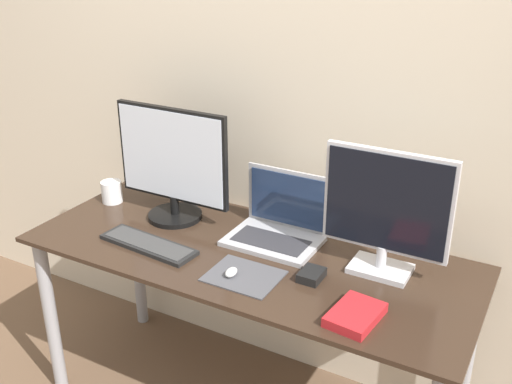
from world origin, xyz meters
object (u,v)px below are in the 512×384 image
at_px(monitor_left, 172,164).
at_px(laptop, 279,223).
at_px(book, 355,315).
at_px(mug, 112,192).
at_px(power_brick, 311,275).
at_px(monitor_right, 386,211).
at_px(mouse, 231,272).
at_px(keyboard, 148,244).

relative_size(monitor_left, laptop, 1.46).
relative_size(book, mug, 2.15).
xyz_separation_m(laptop, power_brick, (0.23, -0.21, -0.05)).
xyz_separation_m(laptop, mug, (-0.79, -0.05, -0.02)).
height_order(monitor_right, mouse, monitor_right).
bearing_deg(monitor_left, book, -19.10).
xyz_separation_m(monitor_right, keyboard, (-0.82, -0.25, -0.23)).
bearing_deg(mouse, monitor_left, 147.05).
distance_m(monitor_right, mug, 1.23).
distance_m(keyboard, mug, 0.47).
bearing_deg(mouse, monitor_right, 33.38).
relative_size(laptop, power_brick, 3.54).
relative_size(laptop, book, 1.71).
bearing_deg(keyboard, power_brick, 7.90).
height_order(monitor_left, laptop, monitor_left).
bearing_deg(mouse, laptop, 87.78).
bearing_deg(mouse, keyboard, 174.86).
bearing_deg(power_brick, laptop, 137.50).
relative_size(laptop, mug, 3.68).
height_order(laptop, mug, laptop).
bearing_deg(keyboard, laptop, 37.06).
relative_size(monitor_right, book, 2.20).
bearing_deg(book, monitor_right, 94.04).
height_order(mouse, power_brick, mouse).
distance_m(mouse, mug, 0.83).
distance_m(monitor_left, keyboard, 0.34).
bearing_deg(laptop, mug, -176.13).
distance_m(keyboard, mouse, 0.39).
bearing_deg(book, laptop, 140.97).
height_order(keyboard, mouse, mouse).
xyz_separation_m(mouse, mug, (-0.78, 0.28, 0.03)).
xyz_separation_m(monitor_left, monitor_right, (0.88, 0.00, -0.00)).
relative_size(mouse, mug, 0.60).
height_order(laptop, mouse, laptop).
bearing_deg(mug, power_brick, -8.87).
xyz_separation_m(monitor_left, laptop, (0.46, 0.05, -0.17)).
distance_m(monitor_left, power_brick, 0.74).
bearing_deg(monitor_right, mug, -179.77).
height_order(monitor_left, book, monitor_left).
distance_m(laptop, mouse, 0.34).
height_order(monitor_left, power_brick, monitor_left).
height_order(monitor_left, monitor_right, monitor_left).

